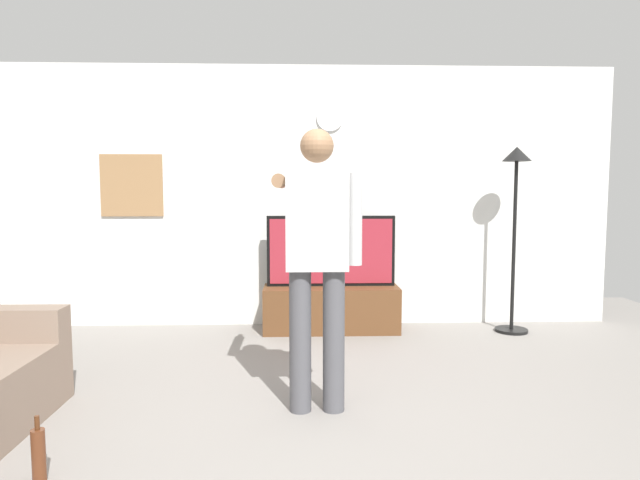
# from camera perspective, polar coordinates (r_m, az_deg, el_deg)

# --- Properties ---
(ground_plane) EXTENTS (8.40, 8.40, 0.00)m
(ground_plane) POSITION_cam_1_polar(r_m,az_deg,el_deg) (3.19, -0.51, -21.24)
(ground_plane) COLOR gray
(back_wall) EXTENTS (6.40, 0.10, 2.70)m
(back_wall) POSITION_cam_1_polar(r_m,az_deg,el_deg) (5.80, -1.31, 4.50)
(back_wall) COLOR silver
(back_wall) RESTS_ON ground_plane
(tv_stand) EXTENTS (1.35, 0.48, 0.45)m
(tv_stand) POSITION_cam_1_polar(r_m,az_deg,el_deg) (5.59, 1.16, -7.13)
(tv_stand) COLOR brown
(tv_stand) RESTS_ON ground_plane
(television) EXTENTS (1.29, 0.07, 0.71)m
(television) POSITION_cam_1_polar(r_m,az_deg,el_deg) (5.54, 1.14, -1.14)
(television) COLOR black
(television) RESTS_ON tv_stand
(wall_clock) EXTENTS (0.27, 0.03, 0.27)m
(wall_clock) POSITION_cam_1_polar(r_m,az_deg,el_deg) (5.80, 1.03, 12.54)
(wall_clock) COLOR white
(framed_picture) EXTENTS (0.63, 0.04, 0.64)m
(framed_picture) POSITION_cam_1_polar(r_m,az_deg,el_deg) (6.00, -18.92, 5.38)
(framed_picture) COLOR #997047
(floor_lamp) EXTENTS (0.32, 0.32, 1.84)m
(floor_lamp) POSITION_cam_1_polar(r_m,az_deg,el_deg) (5.76, 19.59, 3.89)
(floor_lamp) COLOR black
(floor_lamp) RESTS_ON ground_plane
(person_standing_nearer_lamp) EXTENTS (0.57, 0.78, 1.80)m
(person_standing_nearer_lamp) POSITION_cam_1_polar(r_m,az_deg,el_deg) (3.47, -0.33, -1.42)
(person_standing_nearer_lamp) COLOR #4C4C51
(person_standing_nearer_lamp) RESTS_ON ground_plane
(beverage_bottle) EXTENTS (0.07, 0.07, 0.33)m
(beverage_bottle) POSITION_cam_1_polar(r_m,az_deg,el_deg) (3.17, -27.14, -19.20)
(beverage_bottle) COLOR #592D19
(beverage_bottle) RESTS_ON ground_plane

